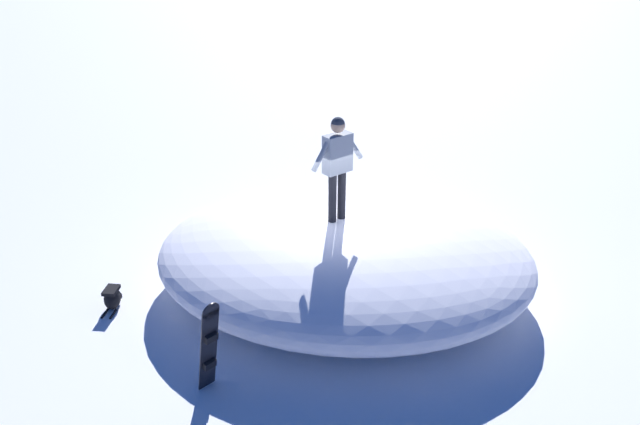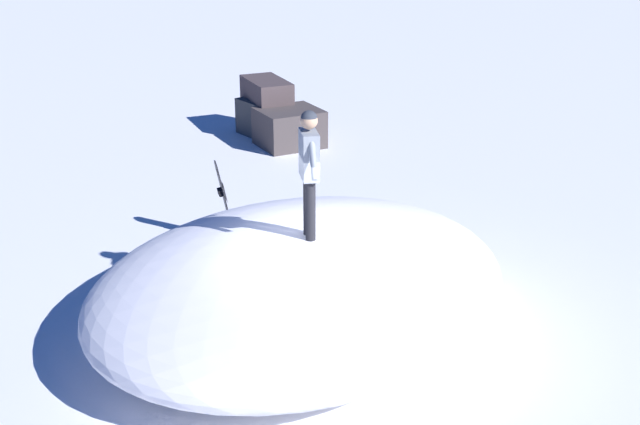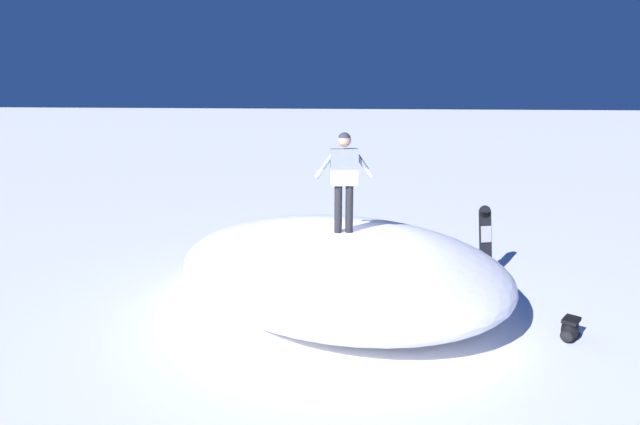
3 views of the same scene
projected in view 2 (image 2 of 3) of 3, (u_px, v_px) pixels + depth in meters
name	position (u px, v px, depth m)	size (l,w,h in m)	color
ground	(334.00, 328.00, 11.70)	(240.00, 240.00, 0.00)	white
snow_mound	(301.00, 283.00, 11.55)	(6.49, 5.31, 1.34)	white
snowboarder_standing	(309.00, 162.00, 10.99)	(0.33, 1.06, 1.80)	black
snowboard_primary_upright	(224.00, 200.00, 14.28)	(0.38, 0.36, 1.54)	black
backpack_near	(379.00, 217.00, 15.18)	(0.57, 0.46, 0.38)	black
rock_outcrop	(275.00, 118.00, 20.56)	(2.48, 2.87, 1.42)	#413A3A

